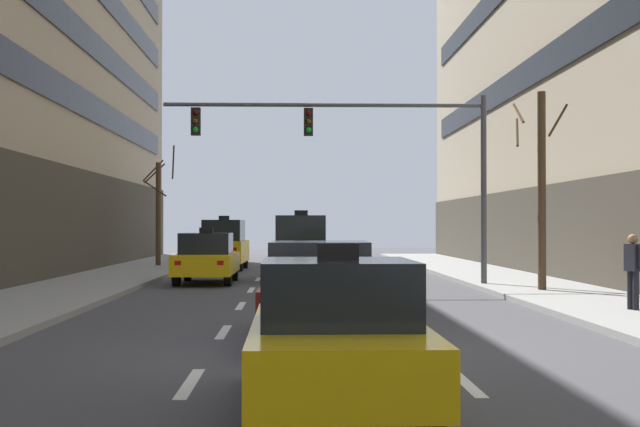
% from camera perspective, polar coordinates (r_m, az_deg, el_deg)
% --- Properties ---
extents(ground_plane, '(120.00, 120.00, 0.00)m').
position_cam_1_polar(ground_plane, '(13.61, 0.01, -8.89)').
color(ground_plane, '#424247').
extents(lane_stripe_l1_s3, '(0.16, 2.00, 0.01)m').
position_cam_1_polar(lane_stripe_l1_s3, '(10.72, -8.63, -11.07)').
color(lane_stripe_l1_s3, silver).
rests_on(lane_stripe_l1_s3, ground).
extents(lane_stripe_l1_s4, '(0.16, 2.00, 0.01)m').
position_cam_1_polar(lane_stripe_l1_s4, '(15.64, -6.42, -7.82)').
color(lane_stripe_l1_s4, silver).
rests_on(lane_stripe_l1_s4, ground).
extents(lane_stripe_l1_s5, '(0.16, 2.00, 0.01)m').
position_cam_1_polar(lane_stripe_l1_s5, '(20.60, -5.29, -6.12)').
color(lane_stripe_l1_s5, silver).
rests_on(lane_stripe_l1_s5, ground).
extents(lane_stripe_l1_s6, '(0.16, 2.00, 0.01)m').
position_cam_1_polar(lane_stripe_l1_s6, '(25.57, -4.60, -5.08)').
color(lane_stripe_l1_s6, silver).
rests_on(lane_stripe_l1_s6, ground).
extents(lane_stripe_l1_s7, '(0.16, 2.00, 0.01)m').
position_cam_1_polar(lane_stripe_l1_s7, '(30.56, -4.14, -4.38)').
color(lane_stripe_l1_s7, silver).
rests_on(lane_stripe_l1_s7, ground).
extents(lane_stripe_l1_s8, '(0.16, 2.00, 0.01)m').
position_cam_1_polar(lane_stripe_l1_s8, '(35.54, -3.80, -3.87)').
color(lane_stripe_l1_s8, silver).
rests_on(lane_stripe_l1_s8, ground).
extents(lane_stripe_l1_s9, '(0.16, 2.00, 0.01)m').
position_cam_1_polar(lane_stripe_l1_s9, '(40.54, -3.55, -3.49)').
color(lane_stripe_l1_s9, silver).
rests_on(lane_stripe_l1_s9, ground).
extents(lane_stripe_l1_s10, '(0.16, 2.00, 0.01)m').
position_cam_1_polar(lane_stripe_l1_s10, '(45.53, -3.36, -3.20)').
color(lane_stripe_l1_s10, silver).
rests_on(lane_stripe_l1_s10, ground).
extents(lane_stripe_l2_s3, '(0.16, 2.00, 0.01)m').
position_cam_1_polar(lane_stripe_l2_s3, '(10.85, 9.56, -10.94)').
color(lane_stripe_l2_s3, silver).
rests_on(lane_stripe_l2_s3, ground).
extents(lane_stripe_l2_s4, '(0.16, 2.00, 0.01)m').
position_cam_1_polar(lane_stripe_l2_s4, '(15.73, 5.95, -7.78)').
color(lane_stripe_l2_s4, silver).
rests_on(lane_stripe_l2_s4, ground).
extents(lane_stripe_l2_s5, '(0.16, 2.00, 0.01)m').
position_cam_1_polar(lane_stripe_l2_s5, '(20.67, 4.07, -6.10)').
color(lane_stripe_l2_s5, silver).
rests_on(lane_stripe_l2_s5, ground).
extents(lane_stripe_l2_s6, '(0.16, 2.00, 0.01)m').
position_cam_1_polar(lane_stripe_l2_s6, '(25.63, 2.93, -5.07)').
color(lane_stripe_l2_s6, silver).
rests_on(lane_stripe_l2_s6, ground).
extents(lane_stripe_l2_s7, '(0.16, 2.00, 0.01)m').
position_cam_1_polar(lane_stripe_l2_s7, '(30.60, 2.16, -4.38)').
color(lane_stripe_l2_s7, silver).
rests_on(lane_stripe_l2_s7, ground).
extents(lane_stripe_l2_s8, '(0.16, 2.00, 0.01)m').
position_cam_1_polar(lane_stripe_l2_s8, '(35.58, 1.61, -3.87)').
color(lane_stripe_l2_s8, silver).
rests_on(lane_stripe_l2_s8, ground).
extents(lane_stripe_l2_s9, '(0.16, 2.00, 0.01)m').
position_cam_1_polar(lane_stripe_l2_s9, '(40.57, 1.19, -3.49)').
color(lane_stripe_l2_s9, silver).
rests_on(lane_stripe_l2_s9, ground).
extents(lane_stripe_l2_s10, '(0.16, 2.00, 0.01)m').
position_cam_1_polar(lane_stripe_l2_s10, '(45.56, 0.86, -3.20)').
color(lane_stripe_l2_s10, silver).
rests_on(lane_stripe_l2_s10, ground).
extents(taxi_driving_0, '(1.77, 4.18, 1.74)m').
position_cam_1_polar(taxi_driving_0, '(8.95, 1.15, -8.15)').
color(taxi_driving_0, black).
rests_on(taxi_driving_0, ground).
extents(taxi_driving_1, '(1.97, 4.49, 2.33)m').
position_cam_1_polar(taxi_driving_1, '(37.34, -6.40, -2.08)').
color(taxi_driving_1, black).
rests_on(taxi_driving_1, ground).
extents(car_driving_2, '(1.94, 4.45, 1.65)m').
position_cam_1_polar(car_driving_2, '(14.35, -0.05, -5.21)').
color(car_driving_2, black).
rests_on(car_driving_2, ground).
extents(taxi_driving_3, '(1.89, 4.46, 1.85)m').
position_cam_1_polar(taxi_driving_3, '(28.59, -7.54, -2.98)').
color(taxi_driving_3, black).
rests_on(taxi_driving_3, ground).
extents(taxi_driving_4, '(2.05, 4.70, 2.45)m').
position_cam_1_polar(taxi_driving_4, '(30.20, -1.26, -2.30)').
color(taxi_driving_4, black).
rests_on(taxi_driving_4, ground).
extents(traffic_signal_0, '(9.89, 0.35, 5.77)m').
position_cam_1_polar(traffic_signal_0, '(26.35, 3.09, 4.66)').
color(traffic_signal_0, '#4C4C51').
rests_on(traffic_signal_0, sidewalk_right).
extents(street_tree_0, '(1.47, 1.45, 5.49)m').
position_cam_1_polar(street_tree_0, '(24.52, 14.47, 1.79)').
color(street_tree_0, '#4C3823').
rests_on(street_tree_0, sidewalk_right).
extents(street_tree_1, '(1.51, 1.43, 5.32)m').
position_cam_1_polar(street_tree_1, '(38.92, -10.68, 0.28)').
color(street_tree_1, '#4C3823').
rests_on(street_tree_1, sidewalk_left).
extents(pedestrian_0, '(0.30, 0.51, 1.59)m').
position_cam_1_polar(pedestrian_0, '(19.26, 20.07, -3.30)').
color(pedestrian_0, black).
rests_on(pedestrian_0, sidewalk_right).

